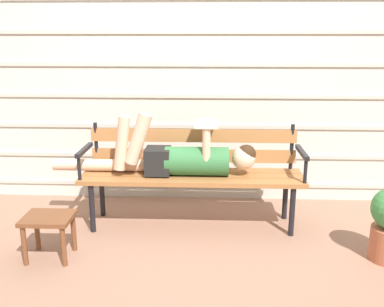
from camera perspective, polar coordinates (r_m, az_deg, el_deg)
The scene contains 5 objects.
ground_plane at distance 3.68m, azimuth -0.06°, elevation -9.72°, with size 12.00×12.00×0.00m, color #936B56.
house_siding at distance 4.10m, azimuth 0.41°, elevation 9.51°, with size 5.25×0.08×2.29m.
park_bench at distance 3.64m, azimuth 0.05°, elevation -1.85°, with size 1.81×0.44×0.83m.
reclining_person at distance 3.56m, azimuth -1.60°, elevation -0.44°, with size 1.68×0.25×0.53m.
footstool at distance 3.30m, azimuth -18.12°, elevation -8.82°, with size 0.34×0.29×0.32m.
Camera 1 is at (0.15, -3.33, 1.56)m, focal length 41.09 mm.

